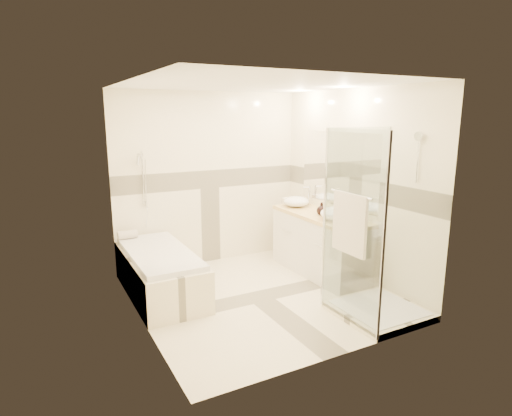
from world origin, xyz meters
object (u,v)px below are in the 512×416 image
vessel_sink_near (296,201)px  vanity (320,244)px  vessel_sink_far (337,214)px  shower_enclosure (368,271)px  amenity_bottle_b (322,209)px  amenity_bottle_a (325,210)px  bathtub (160,270)px

vessel_sink_near → vanity: bearing=-88.0°
vessel_sink_near → vessel_sink_far: 0.95m
shower_enclosure → vessel_sink_far: shower_enclosure is taller
amenity_bottle_b → vessel_sink_far: bearing=-90.0°
amenity_bottle_a → amenity_bottle_b: bearing=90.0°
vessel_sink_far → amenity_bottle_a: vessel_sink_far is taller
bathtub → amenity_bottle_a: bearing=-12.3°
bathtub → vessel_sink_far: 2.34m
amenity_bottle_b → bathtub: bearing=169.6°
bathtub → amenity_bottle_b: (2.13, -0.39, 0.63)m
vessel_sink_near → amenity_bottle_b: bearing=-90.0°
bathtub → amenity_bottle_a: size_ratio=10.50×
shower_enclosure → vessel_sink_far: size_ratio=4.74×
shower_enclosure → vessel_sink_far: bearing=73.1°
vessel_sink_near → amenity_bottle_b: amenity_bottle_b is taller
amenity_bottle_a → vanity: bearing=80.0°
bathtub → vessel_sink_far: vessel_sink_far is taller
shower_enclosure → vessel_sink_far: 1.03m
vanity → vessel_sink_far: bearing=-93.0°
vanity → vessel_sink_near: size_ratio=4.29×
vanity → amenity_bottle_a: bearing=-100.0°
vanity → amenity_bottle_b: bearing=-115.6°
vessel_sink_far → shower_enclosure: bearing=-106.9°
vessel_sink_near → amenity_bottle_a: bearing=-90.0°
bathtub → shower_enclosure: 2.47m
bathtub → vessel_sink_near: (2.13, 0.22, 0.62)m
shower_enclosure → vanity: bearing=77.0°
shower_enclosure → amenity_bottle_b: shower_enclosure is taller
vanity → amenity_bottle_a: (-0.02, -0.11, 0.50)m
vessel_sink_near → amenity_bottle_a: size_ratio=2.33×
vessel_sink_far → vessel_sink_near: bearing=90.0°
vessel_sink_near → vessel_sink_far: (0.00, -0.95, 0.01)m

